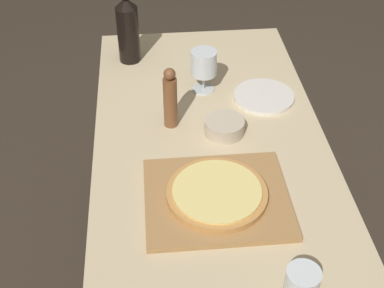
# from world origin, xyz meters

# --- Properties ---
(dining_table) EXTENTS (0.73, 1.51, 0.72)m
(dining_table) POSITION_xyz_m (0.00, 0.00, 0.62)
(dining_table) COLOR #CCB78E
(dining_table) RESTS_ON ground_plane
(cutting_board) EXTENTS (0.39, 0.34, 0.02)m
(cutting_board) POSITION_xyz_m (-0.01, -0.21, 0.73)
(cutting_board) COLOR #A87A47
(cutting_board) RESTS_ON dining_table
(pizza) EXTENTS (0.28, 0.28, 0.02)m
(pizza) POSITION_xyz_m (-0.01, -0.21, 0.75)
(pizza) COLOR #C68947
(pizza) RESTS_ON cutting_board
(wine_bottle) EXTENTS (0.08, 0.08, 0.32)m
(wine_bottle) POSITION_xyz_m (-0.25, 0.56, 0.85)
(wine_bottle) COLOR black
(wine_bottle) RESTS_ON dining_table
(pepper_mill) EXTENTS (0.04, 0.04, 0.21)m
(pepper_mill) POSITION_xyz_m (-0.12, 0.14, 0.82)
(pepper_mill) COLOR brown
(pepper_mill) RESTS_ON dining_table
(wine_glass) EXTENTS (0.09, 0.09, 0.15)m
(wine_glass) POSITION_xyz_m (0.01, 0.33, 0.83)
(wine_glass) COLOR silver
(wine_glass) RESTS_ON dining_table
(small_bowl) EXTENTS (0.13, 0.13, 0.05)m
(small_bowl) POSITION_xyz_m (0.05, 0.08, 0.75)
(small_bowl) COLOR beige
(small_bowl) RESTS_ON dining_table
(drinking_tumbler) EXTENTS (0.08, 0.08, 0.09)m
(drinking_tumbler) POSITION_xyz_m (0.14, -0.54, 0.77)
(drinking_tumbler) COLOR silver
(drinking_tumbler) RESTS_ON dining_table
(dinner_plate) EXTENTS (0.21, 0.21, 0.01)m
(dinner_plate) POSITION_xyz_m (0.21, 0.26, 0.73)
(dinner_plate) COLOR silver
(dinner_plate) RESTS_ON dining_table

